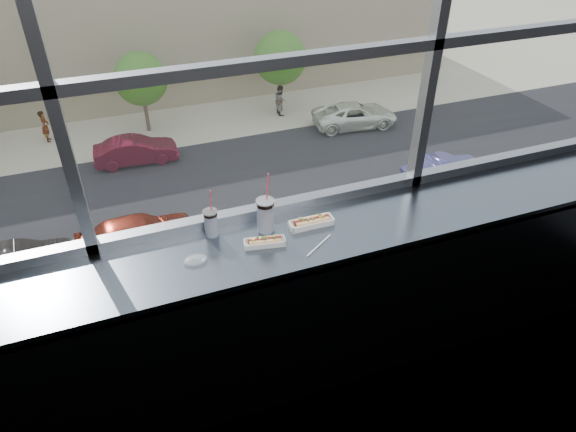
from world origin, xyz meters
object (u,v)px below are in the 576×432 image
object	(u,v)px
soda_cup_left	(211,222)
tree_right	(280,58)
car_near_c	(136,229)
car_near_e	(447,167)
hotdog_tray_right	(311,222)
loose_straw	(319,245)
wrapper	(195,260)
car_far_b	(135,147)
car_near_b	(18,258)
pedestrian_d	(280,97)
tree_center	(141,79)
soda_cup_right	(265,214)
pedestrian_a	(44,123)
car_far_c	(355,111)
hotdog_tray_left	(265,242)

from	to	relation	value
soda_cup_left	tree_right	size ratio (longest dim) A/B	0.06
tree_right	car_near_c	bearing A→B (deg)	-132.06
soda_cup_left	car_near_e	bearing A→B (deg)	46.60
hotdog_tray_right	loose_straw	bearing A→B (deg)	-99.92
hotdog_tray_right	tree_right	bearing A→B (deg)	71.16
wrapper	car_far_b	world-z (taller)	wrapper
car_near_b	car_near_e	size ratio (longest dim) A/B	0.91
loose_straw	tree_right	xyz separation A→B (m)	(10.11, 28.40, -8.54)
pedestrian_d	tree_center	world-z (taller)	tree_center
wrapper	car_near_b	world-z (taller)	wrapper
soda_cup_left	car_near_b	xyz separation A→B (m)	(-4.79, 16.09, -11.20)
hotdog_tray_right	tree_center	size ratio (longest dim) A/B	0.05
soda_cup_right	pedestrian_a	distance (m)	31.15
loose_straw	soda_cup_left	bearing A→B (deg)	115.75
soda_cup_left	car_far_c	bearing A→B (deg)	59.68
hotdog_tray_left	tree_right	size ratio (longest dim) A/B	0.04
car_near_b	car_near_c	distance (m)	4.60
soda_cup_left	pedestrian_a	xyz separation A→B (m)	(-3.90, 28.76, -11.01)
car_far_c	car_near_e	size ratio (longest dim) A/B	0.96
wrapper	car_far_c	xyz separation A→B (m)	(14.23, 24.29, -11.08)
hotdog_tray_left	tree_center	size ratio (longest dim) A/B	0.05
car_near_e	pedestrian_a	distance (m)	22.93
car_far_c	tree_right	xyz separation A→B (m)	(-3.46, 4.00, 2.53)
hotdog_tray_right	car_near_e	bearing A→B (deg)	48.69
hotdog_tray_left	pedestrian_d	size ratio (longest dim) A/B	0.10
hotdog_tray_right	pedestrian_d	distance (m)	31.33
car_near_b	tree_right	size ratio (longest dim) A/B	1.06
car_near_e	pedestrian_d	distance (m)	12.41
car_near_c	pedestrian_a	xyz separation A→B (m)	(-3.70, 12.67, -0.01)
hotdog_tray_right	car_near_e	distance (m)	24.49
car_far_c	tree_center	distance (m)	13.02
car_far_c	pedestrian_a	distance (m)	18.59
car_near_b	pedestrian_d	xyz separation A→B (m)	(15.21, 11.45, 0.21)
hotdog_tray_right	pedestrian_a	bearing A→B (deg)	99.58
car_near_c	car_near_e	xyz separation A→B (m)	(15.41, 0.00, -0.11)
hotdog_tray_left	pedestrian_a	size ratio (longest dim) A/B	0.10
tree_right	hotdog_tray_right	bearing A→B (deg)	-109.65
car_near_b	tree_center	distance (m)	13.94
hotdog_tray_left	loose_straw	bearing A→B (deg)	-12.58
pedestrian_a	hotdog_tray_left	bearing A→B (deg)	-171.85
tree_center	car_far_b	bearing A→B (deg)	-106.53
pedestrian_d	tree_right	bearing A→B (deg)	-21.32
car_far_c	car_near_c	bearing A→B (deg)	126.53
car_near_b	car_far_b	xyz separation A→B (m)	(5.52, 8.00, 0.05)
hotdog_tray_left	pedestrian_d	bearing A→B (deg)	80.14
soda_cup_left	car_near_e	size ratio (longest dim) A/B	0.05
hotdog_tray_right	tree_center	xyz separation A→B (m)	(1.36, 28.21, -8.81)
car_near_b	car_far_c	bearing A→B (deg)	-71.16
car_near_c	tree_right	distance (m)	16.34
hotdog_tray_left	car_far_c	world-z (taller)	hotdog_tray_left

